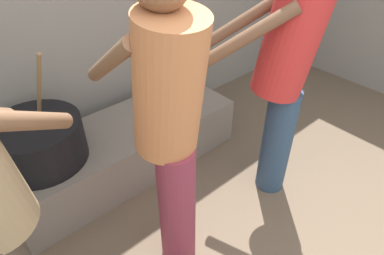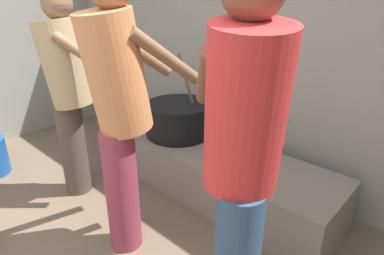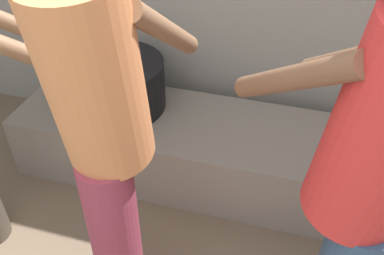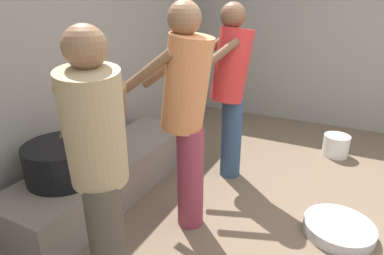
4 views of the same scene
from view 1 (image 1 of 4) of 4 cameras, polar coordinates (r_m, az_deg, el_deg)
block_enclosure_rear at (r=2.62m, az=-18.25°, el=18.30°), size 5.49×0.20×2.13m
hearth_ledge at (r=2.54m, az=-13.57°, el=-4.45°), size 1.96×0.60×0.38m
cooking_pot_main at (r=2.26m, az=-24.81°, el=-2.25°), size 0.56×0.56×0.73m
cook_in_red_shirt at (r=2.03m, az=15.66°, el=9.71°), size 0.70×0.71×1.64m
cook_in_orange_shirt at (r=1.50m, az=-3.88°, el=1.12°), size 0.37×0.70×1.65m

